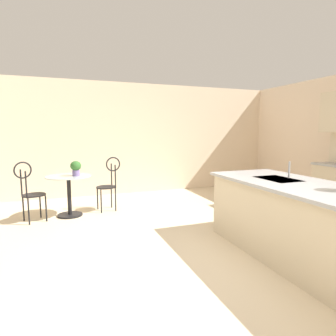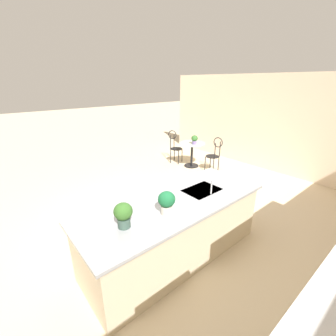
{
  "view_description": "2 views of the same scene",
  "coord_description": "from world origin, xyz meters",
  "px_view_note": "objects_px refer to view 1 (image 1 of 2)",
  "views": [
    {
      "loc": [
        2.66,
        -1.76,
        1.53
      ],
      "look_at": [
        -0.86,
        -0.45,
        1.05
      ],
      "focal_mm": 30.2,
      "sensor_mm": 36.0,
      "label": 1
    },
    {
      "loc": [
        2.18,
        2.92,
        2.49
      ],
      "look_at": [
        -0.62,
        -0.4,
        0.82
      ],
      "focal_mm": 24.22,
      "sensor_mm": 36.0,
      "label": 2
    }
  ],
  "objects_px": {
    "chair_near_window": "(109,181)",
    "chair_by_island": "(30,189)",
    "bistro_table": "(69,192)",
    "potted_plant_on_table": "(76,167)"
  },
  "relations": [
    {
      "from": "bistro_table",
      "to": "chair_near_window",
      "type": "bearing_deg",
      "value": 101.46
    },
    {
      "from": "chair_near_window",
      "to": "potted_plant_on_table",
      "type": "bearing_deg",
      "value": -72.11
    },
    {
      "from": "chair_near_window",
      "to": "potted_plant_on_table",
      "type": "height_order",
      "value": "chair_near_window"
    },
    {
      "from": "chair_near_window",
      "to": "potted_plant_on_table",
      "type": "relative_size",
      "value": 3.88
    },
    {
      "from": "bistro_table",
      "to": "chair_near_window",
      "type": "distance_m",
      "value": 0.77
    },
    {
      "from": "chair_near_window",
      "to": "chair_by_island",
      "type": "height_order",
      "value": "same"
    },
    {
      "from": "bistro_table",
      "to": "potted_plant_on_table",
      "type": "xyz_separation_m",
      "value": [
        0.05,
        0.13,
        0.45
      ]
    },
    {
      "from": "chair_by_island",
      "to": "potted_plant_on_table",
      "type": "height_order",
      "value": "chair_by_island"
    },
    {
      "from": "bistro_table",
      "to": "potted_plant_on_table",
      "type": "distance_m",
      "value": 0.47
    },
    {
      "from": "chair_near_window",
      "to": "potted_plant_on_table",
      "type": "distance_m",
      "value": 0.72
    }
  ]
}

